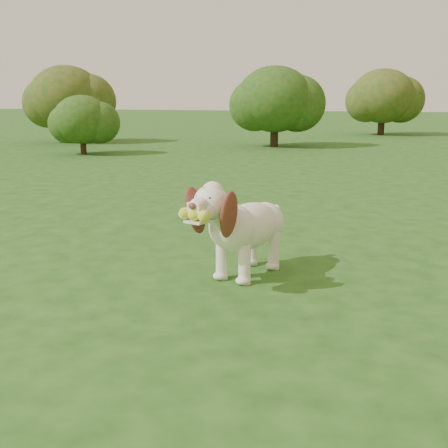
# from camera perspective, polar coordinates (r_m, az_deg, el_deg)

# --- Properties ---
(ground) EXTENTS (80.00, 80.00, 0.00)m
(ground) POSITION_cam_1_polar(r_m,az_deg,el_deg) (3.85, 0.92, -4.44)
(ground) COLOR #1E4714
(ground) RESTS_ON ground
(dog) EXTENTS (0.54, 1.01, 0.67)m
(dog) POSITION_cam_1_polar(r_m,az_deg,el_deg) (3.57, 1.85, 0.04)
(dog) COLOR white
(dog) RESTS_ON ground
(shrub_a) EXTENTS (1.12, 1.12, 1.17)m
(shrub_a) POSITION_cam_1_polar(r_m,az_deg,el_deg) (11.64, -14.24, 10.24)
(shrub_a) COLOR #382314
(shrub_a) RESTS_ON ground
(shrub_e) EXTENTS (1.82, 1.82, 1.88)m
(shrub_e) POSITION_cam_1_polar(r_m,az_deg,el_deg) (14.70, -15.71, 12.29)
(shrub_e) COLOR #382314
(shrub_e) RESTS_ON ground
(shrub_i) EXTENTS (1.86, 1.86, 1.93)m
(shrub_i) POSITION_cam_1_polar(r_m,az_deg,el_deg) (17.59, 15.85, 12.40)
(shrub_i) COLOR #382314
(shrub_i) RESTS_ON ground
(shrub_b) EXTENTS (1.75, 1.75, 1.81)m
(shrub_b) POSITION_cam_1_polar(r_m,az_deg,el_deg) (13.06, 5.20, 12.50)
(shrub_b) COLOR #382314
(shrub_b) RESTS_ON ground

